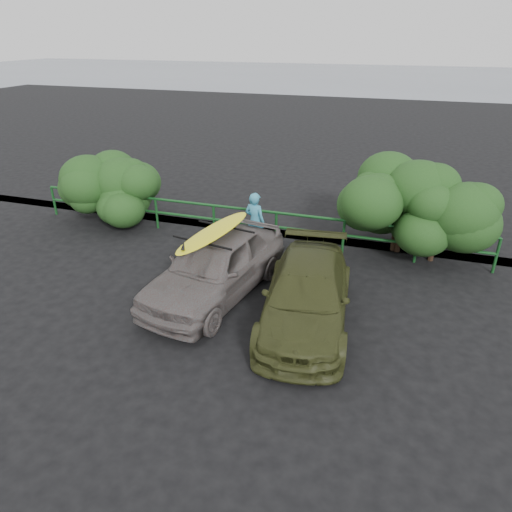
{
  "coord_description": "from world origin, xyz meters",
  "views": [
    {
      "loc": [
        4.29,
        -7.12,
        5.78
      ],
      "look_at": [
        1.42,
        1.77,
        1.17
      ],
      "focal_mm": 32.0,
      "sensor_mm": 36.0,
      "label": 1
    }
  ],
  "objects_px": {
    "olive_vehicle": "(307,295)",
    "surfboard": "(214,232)",
    "sedan": "(216,265)",
    "man": "(255,222)",
    "guardrail": "(244,224)"
  },
  "relations": [
    {
      "from": "sedan",
      "to": "olive_vehicle",
      "type": "relative_size",
      "value": 1.02
    },
    {
      "from": "sedan",
      "to": "surfboard",
      "type": "height_order",
      "value": "surfboard"
    },
    {
      "from": "man",
      "to": "surfboard",
      "type": "xyz_separation_m",
      "value": [
        -0.12,
        -2.65,
        0.77
      ]
    },
    {
      "from": "sedan",
      "to": "olive_vehicle",
      "type": "distance_m",
      "value": 2.37
    },
    {
      "from": "man",
      "to": "surfboard",
      "type": "bearing_deg",
      "value": 102.75
    },
    {
      "from": "olive_vehicle",
      "to": "surfboard",
      "type": "bearing_deg",
      "value": 161.94
    },
    {
      "from": "sedan",
      "to": "man",
      "type": "distance_m",
      "value": 2.65
    },
    {
      "from": "guardrail",
      "to": "man",
      "type": "relative_size",
      "value": 7.98
    },
    {
      "from": "sedan",
      "to": "man",
      "type": "bearing_deg",
      "value": 97.55
    },
    {
      "from": "man",
      "to": "surfboard",
      "type": "distance_m",
      "value": 2.76
    },
    {
      "from": "olive_vehicle",
      "to": "sedan",
      "type": "bearing_deg",
      "value": 161.94
    },
    {
      "from": "guardrail",
      "to": "man",
      "type": "xyz_separation_m",
      "value": [
        0.54,
        -0.61,
        0.36
      ]
    },
    {
      "from": "guardrail",
      "to": "man",
      "type": "bearing_deg",
      "value": -48.58
    },
    {
      "from": "man",
      "to": "surfboard",
      "type": "relative_size",
      "value": 0.62
    },
    {
      "from": "surfboard",
      "to": "guardrail",
      "type": "bearing_deg",
      "value": 107.42
    }
  ]
}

